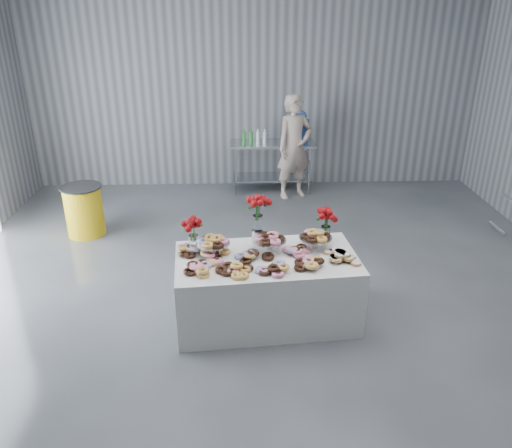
{
  "coord_description": "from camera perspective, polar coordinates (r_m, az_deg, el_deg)",
  "views": [
    {
      "loc": [
        -0.31,
        -4.52,
        3.21
      ],
      "look_at": [
        -0.12,
        0.47,
        0.96
      ],
      "focal_mm": 35.0,
      "sensor_mm": 36.0,
      "label": 1
    }
  ],
  "objects": [
    {
      "name": "bouquet_left",
      "position": [
        5.27,
        -7.22,
        -0.16
      ],
      "size": [
        0.26,
        0.26,
        0.42
      ],
      "color": "white",
      "rests_on": "display_table"
    },
    {
      "name": "drink_bottles",
      "position": [
        8.8,
        -0.19,
        9.98
      ],
      "size": [
        0.54,
        0.08,
        0.27
      ],
      "primitive_type": null,
      "color": "#268C33",
      "rests_on": "prep_table"
    },
    {
      "name": "person",
      "position": [
        8.68,
        4.4,
        8.75
      ],
      "size": [
        0.77,
        0.66,
        1.79
      ],
      "primitive_type": "imported",
      "rotation": [
        0.0,
        0.0,
        0.42
      ],
      "color": "#CC8C93",
      "rests_on": "ground"
    },
    {
      "name": "water_jug",
      "position": [
        8.93,
        5.14,
        10.86
      ],
      "size": [
        0.28,
        0.28,
        0.55
      ],
      "color": "blue",
      "rests_on": "prep_table"
    },
    {
      "name": "prep_table",
      "position": [
        9.02,
        1.84,
        7.59
      ],
      "size": [
        1.5,
        0.6,
        0.9
      ],
      "color": "silver",
      "rests_on": "ground"
    },
    {
      "name": "bouquet_center",
      "position": [
        5.37,
        0.21,
        1.46
      ],
      "size": [
        0.26,
        0.26,
        0.57
      ],
      "color": "silver",
      "rests_on": "display_table"
    },
    {
      "name": "cake_stand_mid",
      "position": [
        5.3,
        1.56,
        -1.7
      ],
      "size": [
        0.36,
        0.36,
        0.17
      ],
      "color": "silver",
      "rests_on": "display_table"
    },
    {
      "name": "cake_stand_right",
      "position": [
        5.39,
        6.82,
        -1.4
      ],
      "size": [
        0.36,
        0.36,
        0.17
      ],
      "color": "silver",
      "rests_on": "display_table"
    },
    {
      "name": "display_table",
      "position": [
        5.41,
        1.21,
        -7.33
      ],
      "size": [
        1.98,
        1.16,
        0.75
      ],
      "primitive_type": "cube",
      "rotation": [
        0.0,
        0.0,
        0.09
      ],
      "color": "white",
      "rests_on": "ground"
    },
    {
      "name": "room_walls",
      "position": [
        4.63,
        -1.79,
        17.18
      ],
      "size": [
        8.04,
        9.04,
        4.02
      ],
      "color": "gray",
      "rests_on": "ground"
    },
    {
      "name": "trash_barrel",
      "position": [
        7.76,
        -19.04,
        1.48
      ],
      "size": [
        0.59,
        0.59,
        0.75
      ],
      "rotation": [
        0.0,
        0.0,
        0.24
      ],
      "color": "gold",
      "rests_on": "ground"
    },
    {
      "name": "cake_stand_left",
      "position": [
        5.25,
        -4.94,
        -2.06
      ],
      "size": [
        0.36,
        0.36,
        0.17
      ],
      "color": "silver",
      "rests_on": "display_table"
    },
    {
      "name": "ground",
      "position": [
        5.55,
        1.45,
        -11.04
      ],
      "size": [
        9.0,
        9.0,
        0.0
      ],
      "primitive_type": "plane",
      "color": "#3C3F44",
      "rests_on": "ground"
    },
    {
      "name": "donut_mounds",
      "position": [
        5.16,
        1.28,
        -3.65
      ],
      "size": [
        1.87,
        0.95,
        0.09
      ],
      "primitive_type": null,
      "rotation": [
        0.0,
        0.0,
        0.09
      ],
      "color": "#D89B4F",
      "rests_on": "display_table"
    },
    {
      "name": "danish_pile",
      "position": [
        5.22,
        9.68,
        -3.53
      ],
      "size": [
        0.48,
        0.48,
        0.11
      ],
      "primitive_type": null,
      "color": "silver",
      "rests_on": "display_table"
    },
    {
      "name": "bouquet_right",
      "position": [
        5.49,
        8.06,
        0.83
      ],
      "size": [
        0.26,
        0.26,
        0.42
      ],
      "color": "white",
      "rests_on": "display_table"
    }
  ]
}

